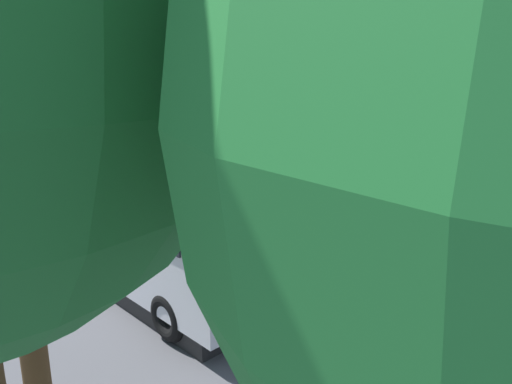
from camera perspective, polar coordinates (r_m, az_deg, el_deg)
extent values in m
plane|color=#4C4C51|center=(15.69, 2.49, -4.12)|extent=(80.00, 80.00, 0.00)
cube|color=silver|center=(12.03, -14.76, -1.20)|extent=(9.25, 2.83, 2.80)
cube|color=black|center=(15.94, -23.07, 3.97)|extent=(0.14, 2.10, 1.23)
cube|color=black|center=(12.54, -9.90, 2.34)|extent=(7.70, 0.32, 1.01)
cube|color=black|center=(11.35, -20.49, 0.34)|extent=(7.70, 0.32, 1.01)
cube|color=#198C3F|center=(12.82, -9.70, -2.56)|extent=(8.06, 0.32, 0.28)
cube|color=black|center=(12.55, -14.28, -8.36)|extent=(8.51, 2.60, 0.45)
torus|color=black|center=(15.63, -16.73, -2.88)|extent=(1.01, 0.36, 1.00)
torus|color=black|center=(14.80, -24.48, -4.58)|extent=(1.01, 0.36, 1.00)
torus|color=black|center=(10.69, -0.07, -10.45)|extent=(1.01, 0.36, 1.00)
torus|color=black|center=(9.42, -10.29, -14.34)|extent=(1.01, 0.36, 1.00)
cylinder|color=#473823|center=(12.97, -0.25, -6.10)|extent=(0.14, 0.14, 0.73)
cube|color=black|center=(13.14, -0.16, -7.65)|extent=(0.16, 0.28, 0.10)
cylinder|color=#473823|center=(12.89, 0.36, -6.22)|extent=(0.14, 0.14, 0.73)
cube|color=black|center=(13.07, 0.45, -7.79)|extent=(0.16, 0.28, 0.10)
cube|color=#3F594C|center=(12.71, 0.05, -3.35)|extent=(0.43, 0.36, 0.61)
cylinder|color=#3F594C|center=(12.82, -0.87, -3.12)|extent=(0.11, 0.11, 0.58)
sphere|color=tan|center=(12.91, -0.87, -4.33)|extent=(0.11, 0.11, 0.09)
cylinder|color=#3F594C|center=(12.59, 1.00, -3.45)|extent=(0.11, 0.11, 0.58)
sphere|color=tan|center=(12.68, 0.99, -4.69)|extent=(0.11, 0.11, 0.09)
sphere|color=tan|center=(12.58, 0.05, -1.47)|extent=(0.26, 0.26, 0.22)
cylinder|color=black|center=(13.90, -4.87, -4.52)|extent=(0.15, 0.15, 0.80)
cube|color=black|center=(14.08, -4.75, -6.16)|extent=(0.16, 0.28, 0.10)
cylinder|color=black|center=(13.82, -4.32, -4.62)|extent=(0.15, 0.15, 0.80)
cube|color=black|center=(14.00, -4.20, -6.27)|extent=(0.16, 0.28, 0.10)
cube|color=silver|center=(13.64, -4.66, -1.66)|extent=(0.44, 0.37, 0.67)
cylinder|color=silver|center=(13.76, -5.50, -1.46)|extent=(0.11, 0.11, 0.63)
sphere|color=tan|center=(13.85, -5.46, -2.72)|extent=(0.11, 0.11, 0.09)
cylinder|color=silver|center=(13.51, -3.81, -1.73)|extent=(0.11, 0.11, 0.63)
sphere|color=tan|center=(13.60, -3.79, -3.01)|extent=(0.11, 0.11, 0.09)
sphere|color=tan|center=(13.51, -4.70, 0.27)|extent=(0.29, 0.29, 0.24)
cylinder|color=#473823|center=(14.79, -7.75, -3.56)|extent=(0.14, 0.14, 0.74)
cube|color=black|center=(14.95, -7.60, -4.99)|extent=(0.15, 0.27, 0.10)
cylinder|color=#473823|center=(14.69, -7.27, -3.66)|extent=(0.14, 0.14, 0.74)
cube|color=black|center=(14.85, -7.12, -5.11)|extent=(0.15, 0.27, 0.10)
cube|color=black|center=(14.54, -7.60, -1.05)|extent=(0.43, 0.35, 0.62)
cylinder|color=black|center=(14.69, -8.32, -0.86)|extent=(0.11, 0.11, 0.59)
sphere|color=tan|center=(14.77, -8.28, -1.96)|extent=(0.11, 0.11, 0.09)
cylinder|color=black|center=(14.39, -6.86, -1.13)|extent=(0.11, 0.11, 0.59)
sphere|color=tan|center=(14.47, -6.83, -2.26)|extent=(0.11, 0.11, 0.09)
sphere|color=tan|center=(14.43, -7.65, 0.64)|extent=(0.26, 0.26, 0.22)
cylinder|color=black|center=(15.44, -10.79, -2.78)|extent=(0.14, 0.14, 0.80)
cube|color=black|center=(15.60, -10.61, -4.28)|extent=(0.14, 0.27, 0.10)
cylinder|color=black|center=(15.33, -10.36, -2.88)|extent=(0.14, 0.14, 0.80)
cube|color=black|center=(15.49, -10.19, -4.39)|extent=(0.14, 0.27, 0.10)
cube|color=#D8F233|center=(15.18, -10.70, -0.20)|extent=(0.42, 0.34, 0.66)
cube|color=silver|center=(15.18, -10.70, -0.20)|extent=(0.43, 0.35, 0.06)
cylinder|color=#D8F233|center=(15.34, -11.35, -0.02)|extent=(0.10, 0.10, 0.63)
sphere|color=tan|center=(15.43, -11.29, -1.15)|extent=(0.10, 0.10, 0.09)
cylinder|color=#D8F233|center=(15.02, -10.05, -0.27)|extent=(0.10, 0.10, 0.63)
sphere|color=tan|center=(15.10, -10.00, -1.43)|extent=(0.10, 0.10, 0.09)
sphere|color=tan|center=(15.07, -10.79, 1.53)|extent=(0.28, 0.28, 0.24)
torus|color=black|center=(11.82, -0.26, -8.96)|extent=(0.61, 0.24, 0.60)
cylinder|color=silver|center=(11.82, -0.26, -8.96)|extent=(0.14, 0.12, 0.12)
torus|color=black|center=(11.16, 6.09, -10.52)|extent=(0.61, 0.24, 0.60)
cylinder|color=silver|center=(11.16, 6.09, -10.52)|extent=(0.14, 0.14, 0.12)
cylinder|color=silver|center=(11.66, -0.05, -7.43)|extent=(0.32, 0.11, 0.67)
cube|color=black|center=(11.38, 2.52, -8.14)|extent=(0.88, 0.43, 0.36)
cube|color=black|center=(11.14, 4.66, -8.40)|extent=(0.55, 0.31, 0.20)
cylinder|color=silver|center=(11.19, 3.76, -9.74)|extent=(0.46, 0.16, 0.08)
cylinder|color=black|center=(11.53, 0.16, -6.10)|extent=(0.14, 0.58, 0.04)
torus|color=black|center=(18.25, 4.66, -0.48)|extent=(0.61, 0.24, 0.60)
cylinder|color=silver|center=(18.25, 4.66, -0.48)|extent=(0.14, 0.12, 0.12)
torus|color=black|center=(18.62, 3.08, 3.58)|extent=(0.85, 0.29, 0.84)
cylinder|color=silver|center=(18.62, 3.08, 3.58)|extent=(0.14, 0.14, 0.12)
cylinder|color=silver|center=(18.00, 5.20, 0.10)|extent=(0.69, 0.19, 0.22)
cube|color=orange|center=(18.16, 4.49, 1.80)|extent=(0.82, 0.43, 0.89)
cube|color=black|center=(18.25, 4.04, 3.21)|extent=(0.50, 0.31, 0.54)
cylinder|color=silver|center=(18.50, 4.08, 2.59)|extent=(0.34, 0.14, 0.41)
cylinder|color=black|center=(17.79, 5.66, 0.63)|extent=(0.15, 0.58, 0.04)
cube|color=black|center=(17.96, 4.90, 2.39)|extent=(0.49, 0.42, 0.50)
sphere|color=white|center=(17.73, 5.67, 1.46)|extent=(0.31, 0.31, 0.26)
cylinder|color=black|center=(17.78, 4.78, 1.49)|extent=(0.46, 0.18, 0.23)
cylinder|color=black|center=(18.13, 3.72, 2.39)|extent=(0.40, 0.17, 0.31)
cylinder|color=black|center=(18.00, 5.66, 1.63)|extent=(0.46, 0.18, 0.23)
cylinder|color=black|center=(18.36, 4.60, 2.52)|extent=(0.40, 0.17, 0.31)
cylinder|color=silver|center=(18.15, -27.04, 6.71)|extent=(0.08, 0.08, 6.07)
cylinder|color=#4C4C4C|center=(18.72, -25.99, -2.45)|extent=(0.36, 0.36, 0.04)
cube|color=orange|center=(17.75, 9.79, -2.03)|extent=(0.34, 0.34, 0.03)
cone|color=orange|center=(17.67, 9.84, -1.05)|extent=(0.26, 0.26, 0.60)
cylinder|color=white|center=(17.68, 9.83, -1.15)|extent=(0.19, 0.19, 0.07)
cylinder|color=#51381E|center=(6.65, -24.88, -17.22)|extent=(0.32, 0.32, 3.32)
sphere|color=#1F8A36|center=(5.77, -27.82, 7.25)|extent=(3.22, 3.22, 3.22)
cube|color=white|center=(14.59, 20.86, -6.54)|extent=(0.12, 3.72, 0.01)
cube|color=white|center=(15.63, 12.44, -4.52)|extent=(0.12, 4.01, 0.01)
cube|color=white|center=(16.97, 5.25, -2.70)|extent=(0.12, 3.67, 0.01)
cube|color=white|center=(18.55, -0.79, -1.13)|extent=(0.13, 4.99, 0.01)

